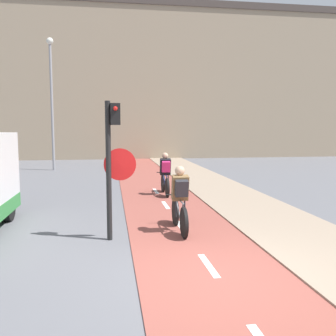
# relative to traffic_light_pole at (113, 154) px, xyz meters

# --- Properties ---
(ground_plane) EXTENTS (120.00, 120.00, 0.00)m
(ground_plane) POSITION_rel_traffic_light_pole_xyz_m (1.58, -2.31, -1.81)
(ground_plane) COLOR #5B5B60
(bike_lane) EXTENTS (2.51, 60.00, 0.02)m
(bike_lane) POSITION_rel_traffic_light_pole_xyz_m (1.58, -2.30, -1.80)
(bike_lane) COLOR brown
(bike_lane) RESTS_ON ground_plane
(building_row_background) EXTENTS (60.00, 5.20, 11.59)m
(building_row_background) POSITION_rel_traffic_light_pole_xyz_m (1.58, 22.41, 4.00)
(building_row_background) COLOR gray
(building_row_background) RESTS_ON ground_plane
(traffic_light_pole) EXTENTS (0.67, 0.25, 2.90)m
(traffic_light_pole) POSITION_rel_traffic_light_pole_xyz_m (0.00, 0.00, 0.00)
(traffic_light_pole) COLOR black
(traffic_light_pole) RESTS_ON ground_plane
(street_lamp_far) EXTENTS (0.36, 0.36, 7.09)m
(street_lamp_far) POSITION_rel_traffic_light_pole_xyz_m (-3.14, 13.42, 2.51)
(street_lamp_far) COLOR gray
(street_lamp_far) RESTS_ON ground_plane
(cyclist_near) EXTENTS (0.46, 1.76, 1.50)m
(cyclist_near) POSITION_rel_traffic_light_pole_xyz_m (1.48, 0.36, -1.09)
(cyclist_near) COLOR black
(cyclist_near) RESTS_ON ground_plane
(cyclist_far) EXTENTS (0.46, 1.69, 1.49)m
(cyclist_far) POSITION_rel_traffic_light_pole_xyz_m (1.83, 4.97, -1.10)
(cyclist_far) COLOR black
(cyclist_far) RESTS_ON ground_plane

